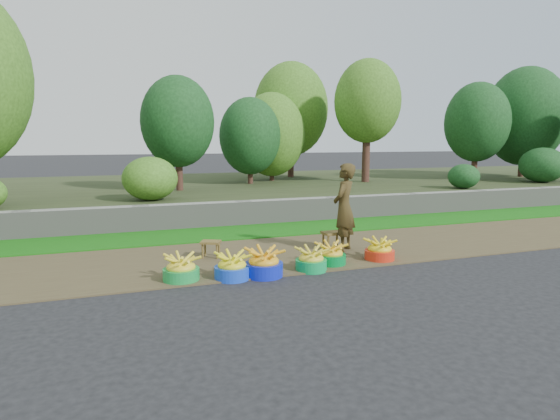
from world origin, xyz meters
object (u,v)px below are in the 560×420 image
object	(u,v)px
stool_left	(211,244)
basin_d	(311,260)
basin_e	(331,255)
basin_f	(380,251)
basin_b	(232,267)
basin_a	(181,269)
basin_c	(264,264)
stool_right	(333,235)
vendor_woman	(344,207)

from	to	relation	value
stool_left	basin_d	bearing A→B (deg)	-43.82
basin_e	stool_left	world-z (taller)	basin_e
basin_d	basin_f	xyz separation A→B (m)	(1.27, 0.17, 0.00)
basin_b	basin_d	xyz separation A→B (m)	(1.20, 0.01, -0.01)
basin_d	basin_f	distance (m)	1.28
basin_a	basin_b	world-z (taller)	same
basin_c	stool_right	bearing A→B (deg)	33.88
basin_c	basin_e	distance (m)	1.17
basin_f	vendor_woman	distance (m)	1.00
basin_c	basin_a	bearing A→B (deg)	172.49
stool_left	stool_right	size ratio (longest dim) A/B	1.03
basin_f	stool_left	bearing A→B (deg)	157.74
basin_a	stool_left	bearing A→B (deg)	59.91
basin_a	basin_f	distance (m)	3.15
basin_c	vendor_woman	distance (m)	2.07
basin_b	basin_c	xyz separation A→B (m)	(0.46, -0.02, 0.01)
basin_c	stool_right	size ratio (longest dim) A/B	1.46
basin_b	stool_left	size ratio (longest dim) A/B	1.31
vendor_woman	basin_a	bearing A→B (deg)	-28.56
basin_d	basin_e	xyz separation A→B (m)	(0.41, 0.19, 0.00)
basin_b	stool_right	size ratio (longest dim) A/B	1.35
basin_a	basin_c	world-z (taller)	basin_c
basin_d	stool_left	world-z (taller)	basin_d
basin_b	stool_right	world-z (taller)	basin_b
basin_f	stool_right	bearing A→B (deg)	114.88
vendor_woman	basin_d	bearing A→B (deg)	-1.72
basin_f	stool_left	distance (m)	2.72
basin_a	basin_e	size ratio (longest dim) A/B	1.05
basin_a	basin_f	xyz separation A→B (m)	(3.15, 0.06, -0.01)
basin_a	basin_e	distance (m)	2.29
stool_right	stool_left	bearing A→B (deg)	175.72
basin_a	basin_f	size ratio (longest dim) A/B	1.04
basin_d	vendor_woman	world-z (taller)	vendor_woman
basin_b	stool_left	xyz separation A→B (m)	(-0.05, 1.21, 0.07)
basin_c	stool_right	distance (m)	1.93
basin_e	stool_right	world-z (taller)	basin_e
basin_f	vendor_woman	world-z (taller)	vendor_woman
stool_left	basin_b	bearing A→B (deg)	-87.52
basin_d	basin_e	size ratio (longest dim) A/B	0.99
basin_c	basin_d	bearing A→B (deg)	2.65
basin_e	vendor_woman	world-z (taller)	vendor_woman
stool_left	stool_right	world-z (taller)	stool_right
stool_left	stool_right	distance (m)	2.12
basin_c	stool_right	xyz separation A→B (m)	(1.60, 1.08, 0.09)
basin_c	stool_left	bearing A→B (deg)	112.38
basin_a	basin_d	xyz separation A→B (m)	(1.88, -0.12, -0.01)
basin_c	basin_e	bearing A→B (deg)	10.93
basin_b	basin_e	distance (m)	1.62
stool_left	basin_f	bearing A→B (deg)	-22.26
basin_e	stool_left	distance (m)	1.95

